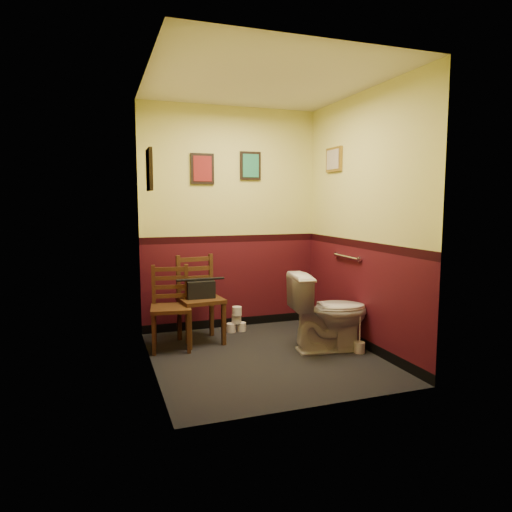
{
  "coord_description": "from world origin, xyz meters",
  "views": [
    {
      "loc": [
        -1.54,
        -4.2,
        1.56
      ],
      "look_at": [
        0.0,
        0.25,
        1.0
      ],
      "focal_mm": 32.0,
      "sensor_mm": 36.0,
      "label": 1
    }
  ],
  "objects": [
    {
      "name": "floor",
      "position": [
        0.0,
        0.0,
        0.0
      ],
      "size": [
        2.2,
        2.4,
        0.0
      ],
      "primitive_type": "cube",
      "color": "black",
      "rests_on": "ground"
    },
    {
      "name": "ceiling",
      "position": [
        0.0,
        0.0,
        2.7
      ],
      "size": [
        2.2,
        2.4,
        0.0
      ],
      "primitive_type": "cube",
      "rotation": [
        3.14,
        0.0,
        0.0
      ],
      "color": "silver",
      "rests_on": "ground"
    },
    {
      "name": "wall_back",
      "position": [
        0.0,
        1.2,
        1.35
      ],
      "size": [
        2.2,
        0.0,
        2.7
      ],
      "primitive_type": "cube",
      "rotation": [
        1.57,
        0.0,
        0.0
      ],
      "color": "#460E17",
      "rests_on": "ground"
    },
    {
      "name": "wall_front",
      "position": [
        0.0,
        -1.2,
        1.35
      ],
      "size": [
        2.2,
        0.0,
        2.7
      ],
      "primitive_type": "cube",
      "rotation": [
        -1.57,
        0.0,
        0.0
      ],
      "color": "#460E17",
      "rests_on": "ground"
    },
    {
      "name": "wall_left",
      "position": [
        -1.1,
        0.0,
        1.35
      ],
      "size": [
        0.0,
        2.4,
        2.7
      ],
      "primitive_type": "cube",
      "rotation": [
        1.57,
        0.0,
        1.57
      ],
      "color": "#460E17",
      "rests_on": "ground"
    },
    {
      "name": "wall_right",
      "position": [
        1.1,
        0.0,
        1.35
      ],
      "size": [
        0.0,
        2.4,
        2.7
      ],
      "primitive_type": "cube",
      "rotation": [
        1.57,
        0.0,
        -1.57
      ],
      "color": "#460E17",
      "rests_on": "ground"
    },
    {
      "name": "grab_bar",
      "position": [
        1.07,
        0.25,
        0.95
      ],
      "size": [
        0.05,
        0.56,
        0.06
      ],
      "color": "silver",
      "rests_on": "wall_right"
    },
    {
      "name": "framed_print_back_a",
      "position": [
        -0.35,
        1.18,
        1.95
      ],
      "size": [
        0.28,
        0.04,
        0.36
      ],
      "color": "black",
      "rests_on": "wall_back"
    },
    {
      "name": "framed_print_back_b",
      "position": [
        0.25,
        1.18,
        2.0
      ],
      "size": [
        0.26,
        0.04,
        0.34
      ],
      "color": "black",
      "rests_on": "wall_back"
    },
    {
      "name": "framed_print_left",
      "position": [
        -1.08,
        0.1,
        1.85
      ],
      "size": [
        0.04,
        0.3,
        0.38
      ],
      "color": "black",
      "rests_on": "wall_left"
    },
    {
      "name": "framed_print_right",
      "position": [
        1.08,
        0.6,
        2.05
      ],
      "size": [
        0.04,
        0.34,
        0.28
      ],
      "color": "olive",
      "rests_on": "wall_right"
    },
    {
      "name": "toilet",
      "position": [
        0.72,
        -0.02,
        0.41
      ],
      "size": [
        0.88,
        0.56,
        0.81
      ],
      "primitive_type": "imported",
      "rotation": [
        0.0,
        0.0,
        1.44
      ],
      "color": "white",
      "rests_on": "floor"
    },
    {
      "name": "toilet_brush",
      "position": [
        0.98,
        -0.21,
        0.07
      ],
      "size": [
        0.11,
        0.11,
        0.41
      ],
      "color": "silver",
      "rests_on": "floor"
    },
    {
      "name": "chair_left",
      "position": [
        -0.84,
        0.59,
        0.44
      ],
      "size": [
        0.47,
        0.47,
        0.88
      ],
      "rotation": [
        0.0,
        0.0,
        -0.14
      ],
      "color": "brown",
      "rests_on": "floor"
    },
    {
      "name": "chair_right",
      "position": [
        -0.5,
        0.72,
        0.48
      ],
      "size": [
        0.5,
        0.5,
        0.97
      ],
      "rotation": [
        0.0,
        0.0,
        0.11
      ],
      "color": "brown",
      "rests_on": "floor"
    },
    {
      "name": "handbag",
      "position": [
        -0.5,
        0.67,
        0.6
      ],
      "size": [
        0.31,
        0.16,
        0.22
      ],
      "rotation": [
        0.0,
        0.0,
        -0.01
      ],
      "color": "black",
      "rests_on": "chair_right"
    },
    {
      "name": "tp_stack",
      "position": [
        -0.01,
        0.95,
        0.13
      ],
      "size": [
        0.24,
        0.15,
        0.31
      ],
      "color": "silver",
      "rests_on": "floor"
    }
  ]
}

